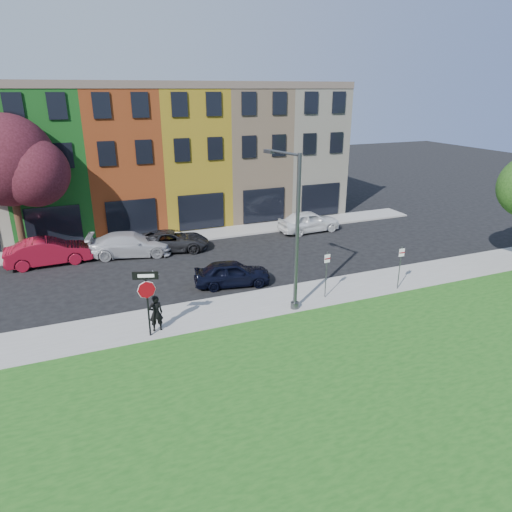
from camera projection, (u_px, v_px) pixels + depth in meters
name	position (u px, v px, depth m)	size (l,w,h in m)	color
ground	(303.00, 331.00, 20.00)	(120.00, 120.00, 0.00)	black
sidewalk_near	(310.00, 295.00, 23.30)	(40.00, 3.00, 0.12)	gray
sidewalk_far	(165.00, 239.00, 31.96)	(40.00, 2.40, 0.12)	gray
rowhouse_block	(151.00, 156.00, 35.82)	(30.00, 10.12, 10.00)	beige
stop_sign	(147.00, 291.00, 18.66)	(1.01, 0.37, 2.93)	black
man	(156.00, 313.00, 19.52)	(0.60, 0.40, 1.64)	black
sedan_near	(232.00, 273.00, 24.44)	(4.28, 2.32, 1.38)	black
parked_car_red	(49.00, 252.00, 27.33)	(4.94, 1.91, 1.60)	maroon
parked_car_silver	(131.00, 244.00, 28.79)	(5.50, 3.11, 1.50)	#AFAEB3
parked_car_dark	(172.00, 241.00, 29.75)	(5.17, 3.26, 1.33)	black
parked_car_white	(309.00, 221.00, 33.63)	(4.70, 2.04, 1.58)	white
street_lamp	(294.00, 233.00, 20.71)	(0.92, 2.53, 7.30)	#46494B
parking_sign_a	(326.00, 270.00, 22.43)	(0.32, 0.09, 2.42)	#46494B
parking_sign_b	(400.00, 263.00, 23.43)	(0.32, 0.09, 2.34)	#46494B
tree_purple	(10.00, 163.00, 27.07)	(6.52, 5.70, 8.60)	black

